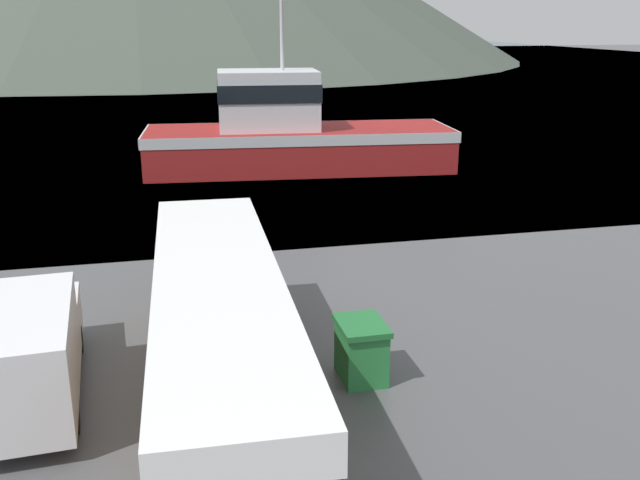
{
  "coord_description": "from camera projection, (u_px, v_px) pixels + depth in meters",
  "views": [
    {
      "loc": [
        -0.43,
        -5.2,
        8.07
      ],
      "look_at": [
        4.01,
        13.74,
        2.0
      ],
      "focal_mm": 40.0,
      "sensor_mm": 36.0,
      "label": 1
    }
  ],
  "objects": [
    {
      "name": "storage_bin",
      "position": [
        361.0,
        350.0,
        16.52
      ],
      "size": [
        1.06,
        1.43,
        1.4
      ],
      "color": "#287F3D",
      "rests_on": "ground"
    },
    {
      "name": "fishing_boat",
      "position": [
        292.0,
        134.0,
        39.22
      ],
      "size": [
        17.21,
        6.91,
        11.24
      ],
      "rotation": [
        0.0,
        0.0,
        4.62
      ],
      "color": "maroon",
      "rests_on": "water_surface"
    },
    {
      "name": "water_surface",
      "position": [
        151.0,
        62.0,
        136.58
      ],
      "size": [
        240.0,
        240.0,
        0.0
      ],
      "primitive_type": "plane",
      "color": "#3D5160",
      "rests_on": "ground"
    },
    {
      "name": "tour_bus",
      "position": [
        220.0,
        335.0,
        14.78
      ],
      "size": [
        2.99,
        12.41,
        3.17
      ],
      "rotation": [
        0.0,
        0.0,
        -0.04
      ],
      "color": "#B26614",
      "rests_on": "ground"
    },
    {
      "name": "delivery_van",
      "position": [
        24.0,
        349.0,
        15.33
      ],
      "size": [
        2.52,
        6.29,
        2.39
      ],
      "rotation": [
        0.0,
        0.0,
        0.06
      ],
      "color": "silver",
      "rests_on": "ground"
    }
  ]
}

